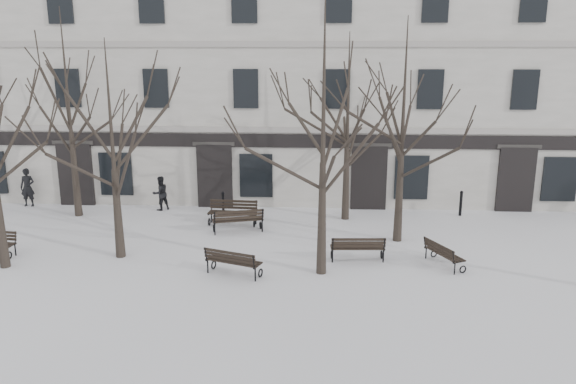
# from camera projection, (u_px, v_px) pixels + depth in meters

# --- Properties ---
(ground) EXTENTS (100.00, 100.00, 0.00)m
(ground) POSITION_uv_depth(u_px,v_px,m) (279.00, 274.00, 18.11)
(ground) COLOR white
(ground) RESTS_ON ground
(building) EXTENTS (40.40, 10.20, 11.40)m
(building) POSITION_uv_depth(u_px,v_px,m) (296.00, 80.00, 29.31)
(building) COLOR beige
(building) RESTS_ON ground
(tree_1) EXTENTS (5.20, 5.20, 7.43)m
(tree_1) POSITION_uv_depth(u_px,v_px,m) (111.00, 125.00, 18.55)
(tree_1) COLOR black
(tree_1) RESTS_ON ground
(tree_2) EXTENTS (6.08, 6.08, 8.69)m
(tree_2) POSITION_uv_depth(u_px,v_px,m) (324.00, 105.00, 16.92)
(tree_2) COLOR black
(tree_2) RESTS_ON ground
(tree_4) EXTENTS (6.13, 6.13, 8.75)m
(tree_4) POSITION_uv_depth(u_px,v_px,m) (67.00, 89.00, 23.27)
(tree_4) COLOR black
(tree_4) RESTS_ON ground
(tree_5) EXTENTS (5.44, 5.44, 7.77)m
(tree_5) POSITION_uv_depth(u_px,v_px,m) (348.00, 105.00, 22.93)
(tree_5) COLOR black
(tree_5) RESTS_ON ground
(tree_6) EXTENTS (5.75, 5.75, 8.21)m
(tree_6) POSITION_uv_depth(u_px,v_px,m) (404.00, 105.00, 20.10)
(tree_6) COLOR black
(tree_6) RESTS_ON ground
(bench_1) EXTENTS (1.92, 1.25, 0.92)m
(bench_1) POSITION_uv_depth(u_px,v_px,m) (233.00, 261.00, 17.89)
(bench_1) COLOR black
(bench_1) RESTS_ON ground
(bench_2) EXTENTS (1.87, 0.77, 0.92)m
(bench_2) POSITION_uv_depth(u_px,v_px,m) (358.00, 247.00, 19.13)
(bench_2) COLOR black
(bench_2) RESTS_ON ground
(bench_3) EXTENTS (2.04, 0.85, 1.00)m
(bench_3) POSITION_uv_depth(u_px,v_px,m) (233.00, 212.00, 23.21)
(bench_3) COLOR black
(bench_3) RESTS_ON ground
(bench_4) EXTENTS (2.09, 1.23, 1.00)m
(bench_4) POSITION_uv_depth(u_px,v_px,m) (238.00, 219.00, 22.15)
(bench_4) COLOR black
(bench_4) RESTS_ON ground
(bench_5) EXTENTS (1.22, 1.71, 0.83)m
(bench_5) POSITION_uv_depth(u_px,v_px,m) (443.00, 253.00, 18.73)
(bench_5) COLOR black
(bench_5) RESTS_ON ground
(bollard_a) EXTENTS (0.14, 0.14, 1.06)m
(bollard_a) POSITION_uv_depth(u_px,v_px,m) (223.00, 203.00, 24.52)
(bollard_a) COLOR black
(bollard_a) RESTS_ON ground
(bollard_b) EXTENTS (0.14, 0.14, 1.12)m
(bollard_b) POSITION_uv_depth(u_px,v_px,m) (461.00, 202.00, 24.43)
(bollard_b) COLOR black
(bollard_b) RESTS_ON ground
(pedestrian_a) EXTENTS (0.68, 0.47, 1.78)m
(pedestrian_a) POSITION_uv_depth(u_px,v_px,m) (30.00, 206.00, 26.12)
(pedestrian_a) COLOR black
(pedestrian_a) RESTS_ON ground
(pedestrian_b) EXTENTS (0.96, 0.95, 1.55)m
(pedestrian_b) POSITION_uv_depth(u_px,v_px,m) (161.00, 210.00, 25.47)
(pedestrian_b) COLOR black
(pedestrian_b) RESTS_ON ground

